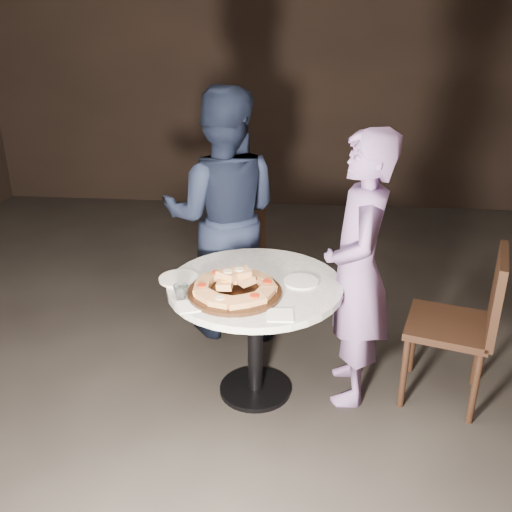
% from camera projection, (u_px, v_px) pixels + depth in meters
% --- Properties ---
extents(floor, '(7.00, 7.00, 0.00)m').
position_uv_depth(floor, '(231.00, 403.00, 3.16)').
color(floor, black).
rests_on(floor, ground).
extents(table, '(1.17, 1.17, 0.69)m').
position_uv_depth(table, '(255.00, 304.00, 3.03)').
color(table, black).
rests_on(table, ground).
extents(serving_board, '(0.62, 0.62, 0.02)m').
position_uv_depth(serving_board, '(235.00, 292.00, 2.86)').
color(serving_board, black).
rests_on(serving_board, table).
extents(focaccia_pile, '(0.42, 0.43, 0.11)m').
position_uv_depth(focaccia_pile, '(234.00, 284.00, 2.85)').
color(focaccia_pile, '#C3824B').
rests_on(focaccia_pile, serving_board).
extents(plate_left, '(0.23, 0.23, 0.01)m').
position_uv_depth(plate_left, '(179.00, 279.00, 3.01)').
color(plate_left, white).
rests_on(plate_left, table).
extents(plate_right, '(0.22, 0.22, 0.01)m').
position_uv_depth(plate_right, '(301.00, 281.00, 2.98)').
color(plate_right, white).
rests_on(plate_right, table).
extents(water_glass, '(0.10, 0.10, 0.07)m').
position_uv_depth(water_glass, '(181.00, 292.00, 2.81)').
color(water_glass, silver).
rests_on(water_glass, table).
extents(napkin_near, '(0.16, 0.16, 0.01)m').
position_uv_depth(napkin_near, '(191.00, 306.00, 2.74)').
color(napkin_near, white).
rests_on(napkin_near, table).
extents(napkin_far, '(0.13, 0.13, 0.01)m').
position_uv_depth(napkin_far, '(280.00, 315.00, 2.66)').
color(napkin_far, white).
rests_on(napkin_far, table).
extents(chair_far, '(0.48, 0.49, 0.78)m').
position_uv_depth(chair_far, '(237.00, 240.00, 4.16)').
color(chair_far, black).
rests_on(chair_far, ground).
extents(chair_right, '(0.54, 0.53, 0.90)m').
position_uv_depth(chair_right, '(468.00, 318.00, 2.99)').
color(chair_right, black).
rests_on(chair_right, ground).
extents(diner_navy, '(0.80, 0.64, 1.61)m').
position_uv_depth(diner_navy, '(223.00, 216.00, 3.60)').
color(diner_navy, black).
rests_on(diner_navy, ground).
extents(diner_teal, '(0.36, 0.55, 1.50)m').
position_uv_depth(diner_teal, '(358.00, 272.00, 2.97)').
color(diner_teal, slate).
rests_on(diner_teal, ground).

